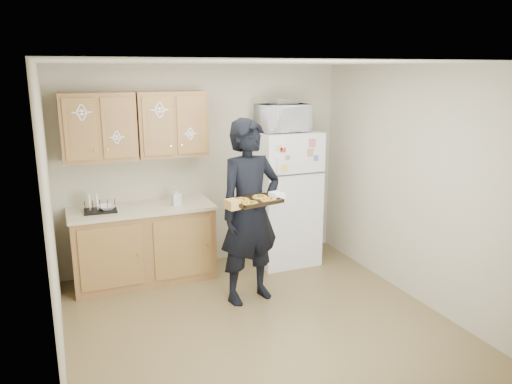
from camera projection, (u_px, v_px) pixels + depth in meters
floor at (259, 323)px, 4.94m from camera, size 3.60×3.60×0.00m
ceiling at (259, 63)px, 4.34m from camera, size 3.60×3.60×0.00m
wall_back at (204, 167)px, 6.26m from camera, size 3.60×0.04×2.50m
wall_front at (373, 272)px, 3.02m from camera, size 3.60×0.04×2.50m
wall_left at (51, 223)px, 3.98m from camera, size 0.04×3.60×2.50m
wall_right at (415, 185)px, 5.30m from camera, size 0.04×3.60×2.50m
refrigerator at (284, 197)px, 6.37m from camera, size 0.75×0.70×1.70m
base_cabinet at (144, 246)px, 5.85m from camera, size 1.60×0.60×0.86m
countertop at (142, 209)px, 5.75m from camera, size 1.64×0.64×0.04m
upper_cab_left at (98, 127)px, 5.49m from camera, size 0.80×0.33×0.75m
upper_cab_right at (172, 124)px, 5.79m from camera, size 0.80×0.33×0.75m
cereal_box at (310, 238)px, 6.94m from camera, size 0.20×0.07×0.32m
person at (250, 212)px, 5.24m from camera, size 0.80×0.61×1.96m
baking_tray at (255, 201)px, 4.91m from camera, size 0.52×0.43×0.04m
pizza_front_left at (250, 203)px, 4.78m from camera, size 0.16×0.16×0.02m
pizza_front_right at (269, 200)px, 4.90m from camera, size 0.16×0.16×0.02m
pizza_back_left at (242, 200)px, 4.91m from camera, size 0.16×0.16×0.02m
pizza_back_right at (260, 197)px, 5.03m from camera, size 0.16×0.16×0.02m
microwave at (283, 118)px, 6.06m from camera, size 0.63×0.45×0.33m
foil_pan at (283, 101)px, 6.04m from camera, size 0.34×0.26×0.07m
dish_rack at (100, 205)px, 5.55m from camera, size 0.37×0.28×0.14m
bowl at (107, 207)px, 5.58m from camera, size 0.20×0.20×0.05m
soap_bottle at (176, 196)px, 5.80m from camera, size 0.10×0.10×0.21m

